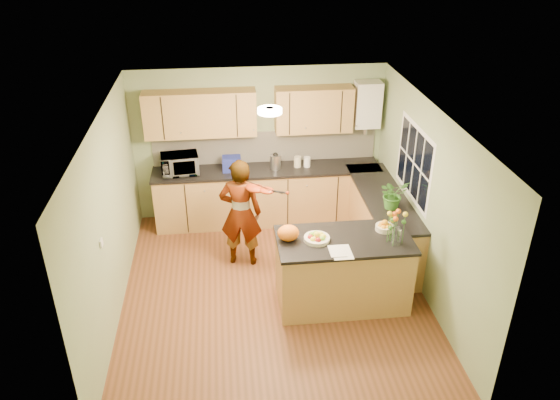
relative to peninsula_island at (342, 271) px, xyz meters
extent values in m
plane|color=brown|center=(-0.86, 0.30, -0.49)|extent=(4.50, 4.50, 0.00)
cube|color=white|center=(-0.86, 0.30, 2.01)|extent=(4.00, 4.50, 0.02)
cube|color=gray|center=(-0.86, 2.55, 0.76)|extent=(4.00, 0.02, 2.50)
cube|color=gray|center=(-0.86, -1.95, 0.76)|extent=(4.00, 0.02, 2.50)
cube|color=gray|center=(-2.86, 0.30, 0.76)|extent=(0.02, 4.50, 2.50)
cube|color=gray|center=(1.14, 0.30, 0.76)|extent=(0.02, 4.50, 2.50)
cube|color=#B18146|center=(-0.76, 2.25, -0.04)|extent=(3.60, 0.60, 0.90)
cube|color=black|center=(-0.76, 2.24, 0.43)|extent=(3.64, 0.62, 0.04)
cube|color=#B18146|center=(0.84, 1.15, -0.04)|extent=(0.60, 2.20, 0.90)
cube|color=black|center=(0.83, 1.15, 0.43)|extent=(0.62, 2.24, 0.04)
cube|color=beige|center=(-0.76, 2.54, 0.71)|extent=(3.60, 0.02, 0.52)
cube|color=#B18146|center=(-1.76, 2.38, 1.36)|extent=(1.70, 0.34, 0.70)
cube|color=#B18146|center=(-0.01, 2.38, 1.36)|extent=(1.20, 0.34, 0.70)
cube|color=white|center=(0.84, 2.39, 1.41)|extent=(0.40, 0.30, 0.72)
cylinder|color=silver|center=(0.84, 2.39, 1.01)|extent=(0.06, 0.06, 0.20)
cube|color=white|center=(1.13, 0.90, 1.06)|extent=(0.01, 1.30, 1.05)
cube|color=black|center=(1.13, 0.90, 1.06)|extent=(0.01, 1.18, 0.92)
cube|color=white|center=(-2.85, -0.30, 0.81)|extent=(0.02, 0.09, 0.09)
cylinder|color=#FFEABF|center=(-0.86, 0.60, 1.97)|extent=(0.30, 0.30, 0.06)
cylinder|color=white|center=(-0.86, 0.60, 2.00)|extent=(0.10, 0.10, 0.02)
cube|color=#B18146|center=(0.00, 0.00, -0.02)|extent=(1.65, 0.82, 0.93)
cube|color=black|center=(0.00, 0.00, 0.46)|extent=(1.69, 0.87, 0.04)
cylinder|color=beige|center=(-0.35, 0.00, 0.51)|extent=(0.32, 0.32, 0.05)
cylinder|color=beige|center=(0.55, 0.15, 0.52)|extent=(0.23, 0.23, 0.07)
cylinder|color=silver|center=(0.60, -0.18, 0.59)|extent=(0.11, 0.11, 0.22)
ellipsoid|color=orange|center=(-0.70, 0.05, 0.58)|extent=(0.28, 0.24, 0.20)
cube|color=silver|center=(-0.10, -0.30, 0.49)|extent=(0.24, 0.32, 0.01)
imported|color=#E9A78E|center=(-1.25, 1.07, 0.33)|extent=(0.65, 0.49, 1.63)
imported|color=white|center=(-2.13, 2.23, 0.61)|extent=(0.61, 0.45, 0.31)
cube|color=navy|center=(-1.32, 2.25, 0.57)|extent=(0.29, 0.22, 0.23)
cylinder|color=silver|center=(-0.63, 2.24, 0.57)|extent=(0.17, 0.17, 0.23)
sphere|color=black|center=(-0.63, 2.24, 0.73)|extent=(0.08, 0.08, 0.08)
cylinder|color=beige|center=(-0.27, 2.27, 0.54)|extent=(0.14, 0.14, 0.17)
cylinder|color=white|center=(-0.12, 2.26, 0.54)|extent=(0.13, 0.13, 0.16)
imported|color=#387527|center=(0.84, 0.77, 0.67)|extent=(0.46, 0.42, 0.42)
camera|label=1|loc=(-1.44, -5.64, 4.09)|focal=35.00mm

